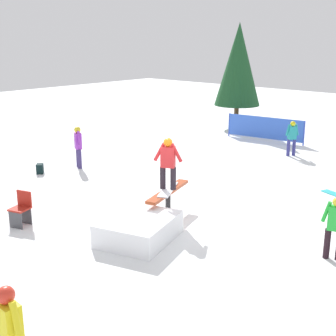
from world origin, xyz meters
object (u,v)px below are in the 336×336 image
at_px(rail_feature, 168,194).
at_px(bystander_yellow, 10,335).
at_px(bystander_teal, 292,136).
at_px(backpack_on_snow, 40,169).
at_px(bystander_purple, 78,145).
at_px(pine_tree_near, 238,65).
at_px(folding_chair, 21,210).
at_px(main_rider_on_rail, 168,164).
at_px(bystander_green, 335,225).

distance_m(rail_feature, bystander_yellow, 6.71).
distance_m(bystander_teal, backpack_on_snow, 9.81).
relative_size(bystander_yellow, bystander_purple, 1.06).
xyz_separation_m(bystander_yellow, pine_tree_near, (18.00, 8.60, 2.34)).
height_order(folding_chair, backpack_on_snow, folding_chair).
xyz_separation_m(folding_chair, pine_tree_near, (14.78, 3.46, 2.83)).
height_order(backpack_on_snow, pine_tree_near, pine_tree_near).
xyz_separation_m(backpack_on_snow, pine_tree_near, (11.83, -0.24, 3.08)).
bearing_deg(bystander_teal, pine_tree_near, -91.85).
bearing_deg(main_rider_on_rail, backpack_on_snow, 60.38).
height_order(bystander_green, backpack_on_snow, bystander_green).
relative_size(main_rider_on_rail, bystander_green, 0.99).
xyz_separation_m(bystander_teal, bystander_purple, (-6.80, 4.93, 0.06)).
height_order(bystander_green, pine_tree_near, pine_tree_near).
bearing_deg(bystander_yellow, folding_chair, 150.63).
bearing_deg(bystander_green, backpack_on_snow, -16.19).
xyz_separation_m(bystander_yellow, folding_chair, (3.22, 5.14, -0.49)).
bearing_deg(backpack_on_snow, rail_feature, -138.49).
relative_size(bystander_green, backpack_on_snow, 4.16).
bearing_deg(main_rider_on_rail, bystander_purple, 46.54).
xyz_separation_m(main_rider_on_rail, bystander_green, (0.58, -4.27, -0.67)).
relative_size(rail_feature, bystander_teal, 1.44).
height_order(bystander_yellow, pine_tree_near, pine_tree_near).
relative_size(bystander_teal, folding_chair, 1.60).
xyz_separation_m(bystander_green, folding_chair, (-3.48, 6.67, -0.38)).
bearing_deg(bystander_yellow, backpack_on_snow, 147.81).
bearing_deg(main_rider_on_rail, pine_tree_near, -2.97).
height_order(bystander_purple, folding_chair, bystander_purple).
bearing_deg(folding_chair, pine_tree_near, 85.15).
bearing_deg(main_rider_on_rail, bystander_teal, -23.98).
bearing_deg(backpack_on_snow, bystander_teal, -81.16).
height_order(main_rider_on_rail, folding_chair, main_rider_on_rail).
bearing_deg(rail_feature, bystander_yellow, -172.53).
xyz_separation_m(bystander_green, backpack_on_snow, (-0.53, 10.37, -0.62)).
relative_size(rail_feature, pine_tree_near, 0.38).
relative_size(bystander_green, bystander_purple, 0.93).
bearing_deg(bystander_teal, main_rider_on_rail, 38.83).
xyz_separation_m(main_rider_on_rail, bystander_yellow, (-6.13, -2.74, -0.56)).
distance_m(bystander_green, backpack_on_snow, 10.40).
bearing_deg(pine_tree_near, folding_chair, -166.81).
relative_size(main_rider_on_rail, pine_tree_near, 0.26).
bearing_deg(backpack_on_snow, bystander_yellow, -173.02).
bearing_deg(bystander_yellow, pine_tree_near, 118.26).
xyz_separation_m(bystander_green, bystander_purple, (0.87, 9.97, 0.06)).
distance_m(folding_chair, backpack_on_snow, 4.73).
height_order(main_rider_on_rail, bystander_yellow, main_rider_on_rail).
distance_m(bystander_purple, pine_tree_near, 10.70).
bearing_deg(bystander_purple, folding_chair, -25.22).
distance_m(bystander_green, bystander_purple, 10.00).
distance_m(bystander_purple, backpack_on_snow, 1.61).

